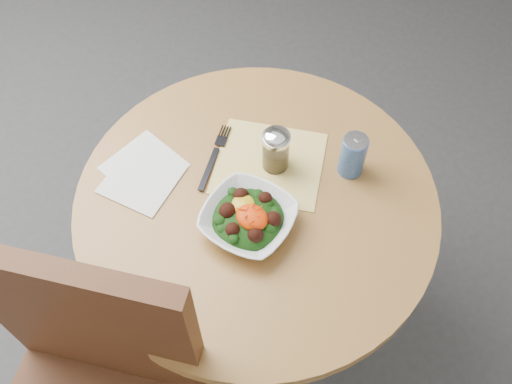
% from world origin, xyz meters
% --- Properties ---
extents(ground, '(6.00, 6.00, 0.00)m').
position_xyz_m(ground, '(0.00, 0.00, 0.00)').
color(ground, '#303033').
rests_on(ground, ground).
extents(table, '(0.90, 0.90, 0.75)m').
position_xyz_m(table, '(0.00, 0.00, 0.55)').
color(table, black).
rests_on(table, ground).
extents(cloth_napkin, '(0.34, 0.33, 0.00)m').
position_xyz_m(cloth_napkin, '(-0.03, 0.11, 0.75)').
color(cloth_napkin, '#DFA50B').
rests_on(cloth_napkin, table).
extents(paper_napkins, '(0.21, 0.23, 0.00)m').
position_xyz_m(paper_napkins, '(-0.28, -0.10, 0.75)').
color(paper_napkins, silver).
rests_on(paper_napkins, table).
extents(salad_bowl, '(0.23, 0.23, 0.08)m').
position_xyz_m(salad_bowl, '(0.03, -0.07, 0.78)').
color(salad_bowl, white).
rests_on(salad_bowl, table).
extents(fork, '(0.09, 0.21, 0.00)m').
position_xyz_m(fork, '(-0.16, 0.05, 0.76)').
color(fork, black).
rests_on(fork, table).
extents(spice_shaker, '(0.07, 0.07, 0.13)m').
position_xyz_m(spice_shaker, '(-0.02, 0.11, 0.81)').
color(spice_shaker, silver).
rests_on(spice_shaker, table).
extents(beverage_can, '(0.06, 0.06, 0.12)m').
position_xyz_m(beverage_can, '(0.14, 0.21, 0.81)').
color(beverage_can, navy).
rests_on(beverage_can, table).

